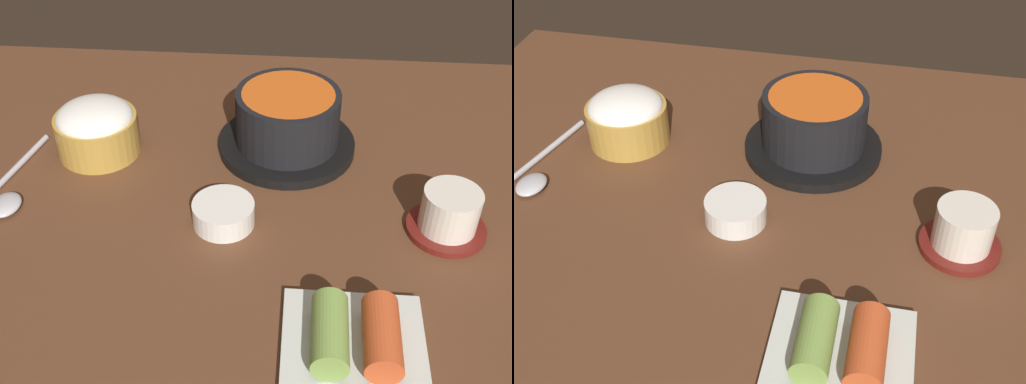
{
  "view_description": "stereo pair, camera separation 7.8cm",
  "coord_description": "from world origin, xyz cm",
  "views": [
    {
      "loc": [
        6.8,
        -62.14,
        54.5
      ],
      "look_at": [
        2.0,
        -2.0,
        5.0
      ],
      "focal_mm": 46.11,
      "sensor_mm": 36.0,
      "label": 1
    },
    {
      "loc": [
        14.52,
        -61.02,
        54.5
      ],
      "look_at": [
        2.0,
        -2.0,
        5.0
      ],
      "focal_mm": 46.11,
      "sensor_mm": 36.0,
      "label": 2
    }
  ],
  "objects": [
    {
      "name": "tea_cup_with_saucer",
      "position": [
        24.44,
        -3.81,
        4.74
      ],
      "size": [
        9.28,
        9.28,
        5.8
      ],
      "color": "maroon",
      "rests_on": "dining_table"
    },
    {
      "name": "banchan_cup_center",
      "position": [
        -1.66,
        -4.4,
        3.59
      ],
      "size": [
        7.38,
        7.38,
        2.94
      ],
      "color": "white",
      "rests_on": "dining_table"
    },
    {
      "name": "dining_table",
      "position": [
        0.0,
        0.0,
        1.0
      ],
      "size": [
        100.0,
        76.0,
        2.0
      ],
      "primitive_type": "cube",
      "color": "#56331E",
      "rests_on": "ground"
    },
    {
      "name": "stone_pot",
      "position": [
        5.12,
        11.41,
        6.14
      ],
      "size": [
        18.5,
        18.5,
        8.66
      ],
      "color": "black",
      "rests_on": "dining_table"
    },
    {
      "name": "kimchi_plate",
      "position": [
        13.06,
        -22.19,
        3.73
      ],
      "size": [
        13.97,
        13.97,
        4.64
      ],
      "color": "silver",
      "rests_on": "dining_table"
    },
    {
      "name": "spoon",
      "position": [
        -28.89,
        -1.73,
        2.62
      ],
      "size": [
        5.61,
        17.38,
        1.35
      ],
      "color": "#B7B7BC",
      "rests_on": "dining_table"
    },
    {
      "name": "rice_bowl",
      "position": [
        -20.17,
        8.82,
        5.75
      ],
      "size": [
        10.96,
        10.96,
        7.38
      ],
      "color": "#B78C38",
      "rests_on": "dining_table"
    }
  ]
}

